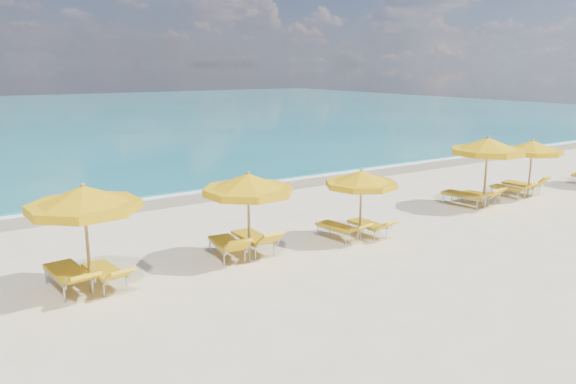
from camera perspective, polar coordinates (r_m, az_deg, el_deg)
ground_plane at (r=15.97m, az=2.99°, el=-5.20°), size 120.00×120.00×0.00m
ocean at (r=61.06m, az=-25.14°, el=6.96°), size 120.00×80.00×0.30m
wet_sand_band at (r=22.14m, az=-8.49°, el=-0.21°), size 120.00×2.60×0.01m
foam_line at (r=22.85m, az=-9.34°, el=0.16°), size 120.00×1.20×0.03m
whitecap_near at (r=29.75m, az=-27.17°, el=1.83°), size 14.00×0.36×0.05m
whitecap_far at (r=40.31m, az=-8.31°, el=5.64°), size 18.00×0.30×0.05m
umbrella_2 at (r=12.76m, az=-20.04°, el=-0.72°), size 3.10×3.10×2.48m
umbrella_3 at (r=14.04m, az=-4.07°, el=0.73°), size 2.92×2.92×2.35m
umbrella_4 at (r=15.89m, az=7.46°, el=1.27°), size 2.31×2.31×2.09m
umbrella_5 at (r=20.60m, az=19.63°, el=4.37°), size 3.24×3.24×2.55m
umbrella_6 at (r=22.84m, az=23.57°, el=4.14°), size 2.33×2.33×2.24m
lounger_2_left at (r=13.57m, az=-21.34°, el=-8.33°), size 0.85×2.12×0.77m
lounger_2_right at (r=13.55m, az=-18.06°, el=-8.24°), size 0.79×1.84×0.72m
lounger_3_left at (r=14.79m, az=-6.18°, el=-5.82°), size 0.89×1.91×0.82m
lounger_3_right at (r=15.20m, az=-3.48°, el=-5.22°), size 0.68×1.92×0.83m
lounger_4_left at (r=16.32m, az=5.16°, el=-4.07°), size 0.79×1.82×0.67m
lounger_4_right at (r=16.76m, az=8.19°, el=-3.73°), size 0.61×1.68×0.68m
lounger_5_left at (r=20.96m, az=17.57°, el=-0.73°), size 1.01×2.10×0.82m
lounger_5_right at (r=21.57m, az=18.88°, el=-0.58°), size 0.69×1.61×0.74m
lounger_6_left at (r=22.98m, az=21.53°, el=0.03°), size 0.68×1.71×0.72m
lounger_6_right at (r=23.78m, az=22.71°, el=0.37°), size 0.78×1.78×0.86m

